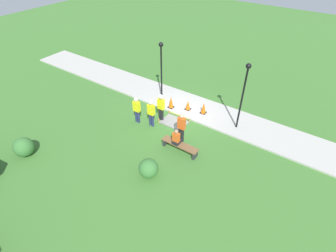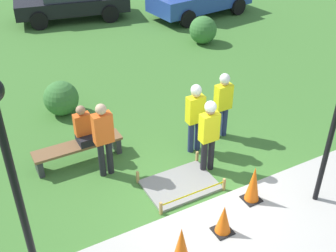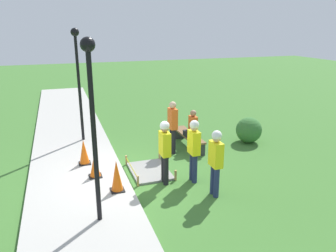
% 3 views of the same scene
% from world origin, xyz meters
% --- Properties ---
extents(ground_plane, '(60.00, 60.00, 0.00)m').
position_xyz_m(ground_plane, '(0.00, 0.00, 0.00)').
color(ground_plane, '#3D702D').
extents(sidewalk, '(28.00, 2.55, 0.10)m').
position_xyz_m(sidewalk, '(0.00, -1.27, 0.05)').
color(sidewalk, '#ADAAA3').
rests_on(sidewalk, ground_plane).
extents(wet_concrete_patch, '(1.51, 1.10, 0.29)m').
position_xyz_m(wet_concrete_patch, '(-0.23, 0.72, 0.03)').
color(wet_concrete_patch, gray).
rests_on(wet_concrete_patch, ground_plane).
extents(traffic_cone_near_patch, '(0.34, 0.34, 0.75)m').
position_xyz_m(traffic_cone_near_patch, '(-1.21, -1.01, 0.47)').
color(traffic_cone_near_patch, black).
rests_on(traffic_cone_near_patch, sidewalk).
extents(traffic_cone_far_patch, '(0.34, 0.34, 0.61)m').
position_xyz_m(traffic_cone_far_patch, '(-0.23, -0.81, 0.40)').
color(traffic_cone_far_patch, black).
rests_on(traffic_cone_far_patch, sidewalk).
extents(traffic_cone_sidewalk_edge, '(0.34, 0.34, 0.81)m').
position_xyz_m(traffic_cone_sidewalk_edge, '(0.76, -0.39, 0.50)').
color(traffic_cone_sidewalk_edge, black).
rests_on(traffic_cone_sidewalk_edge, sidewalk).
extents(park_bench, '(1.99, 0.44, 0.45)m').
position_xyz_m(park_bench, '(-1.80, 2.56, 0.33)').
color(park_bench, '#2D2D33').
rests_on(park_bench, ground_plane).
extents(person_seated_on_bench, '(0.36, 0.44, 0.89)m').
position_xyz_m(person_seated_on_bench, '(-1.61, 2.61, 0.80)').
color(person_seated_on_bench, black).
rests_on(person_seated_on_bench, park_bench).
extents(worker_supervisor, '(0.40, 0.25, 1.73)m').
position_xyz_m(worker_supervisor, '(0.56, 0.93, 1.02)').
color(worker_supervisor, black).
rests_on(worker_supervisor, ground_plane).
extents(worker_assistant, '(0.40, 0.25, 1.72)m').
position_xyz_m(worker_assistant, '(0.69, 1.69, 1.01)').
color(worker_assistant, navy).
rests_on(worker_assistant, ground_plane).
extents(worker_trainee, '(0.40, 0.24, 1.69)m').
position_xyz_m(worker_trainee, '(1.58, 1.88, 0.99)').
color(worker_trainee, navy).
rests_on(worker_trainee, ground_plane).
extents(bystander_in_orange_shirt, '(0.40, 0.23, 1.74)m').
position_xyz_m(bystander_in_orange_shirt, '(-1.41, 1.84, 0.99)').
color(bystander_in_orange_shirt, black).
rests_on(bystander_in_orange_shirt, ground_plane).
extents(lamppost_near, '(0.28, 0.28, 3.75)m').
position_xyz_m(lamppost_near, '(1.89, -0.97, 2.57)').
color(lamppost_near, black).
rests_on(lamppost_near, sidewalk).
extents(lamppost_far, '(0.28, 0.28, 3.87)m').
position_xyz_m(lamppost_far, '(-3.43, -0.86, 2.64)').
color(lamppost_far, black).
rests_on(lamppost_far, sidewalk).
extents(shrub_rounded_mid, '(0.92, 0.92, 0.92)m').
position_xyz_m(shrub_rounded_mid, '(-1.51, 4.78, 0.46)').
color(shrub_rounded_mid, '#387033').
rests_on(shrub_rounded_mid, ground_plane).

